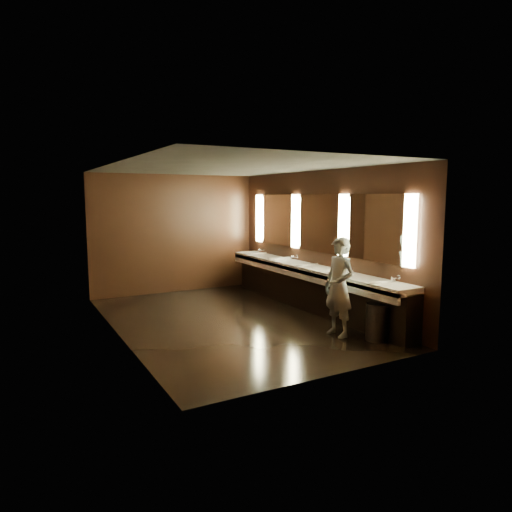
{
  "coord_description": "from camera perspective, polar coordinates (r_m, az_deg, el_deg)",
  "views": [
    {
      "loc": [
        -3.54,
        -7.44,
        2.28
      ],
      "look_at": [
        0.56,
        0.0,
        1.17
      ],
      "focal_mm": 32.0,
      "sensor_mm": 36.0,
      "label": 1
    }
  ],
  "objects": [
    {
      "name": "wall_right",
      "position": [
        9.31,
        7.81,
        1.95
      ],
      "size": [
        0.02,
        6.0,
        2.8
      ],
      "primitive_type": "cube",
      "color": "black",
      "rests_on": "floor"
    },
    {
      "name": "mirror_band",
      "position": [
        9.27,
        7.75,
        4.09
      ],
      "size": [
        0.06,
        5.03,
        1.15
      ],
      "color": "#FFF7B8",
      "rests_on": "wall_right"
    },
    {
      "name": "wall_back",
      "position": [
        11.05,
        -10.09,
        2.75
      ],
      "size": [
        4.0,
        0.02,
        2.8
      ],
      "primitive_type": "cube",
      "color": "black",
      "rests_on": "floor"
    },
    {
      "name": "floor",
      "position": [
        8.54,
        -3.3,
        -8.05
      ],
      "size": [
        6.0,
        6.0,
        0.0
      ],
      "primitive_type": "plane",
      "color": "black",
      "rests_on": "ground"
    },
    {
      "name": "sink_counter",
      "position": [
        9.32,
        6.69,
        -3.65
      ],
      "size": [
        0.55,
        5.4,
        1.01
      ],
      "color": "black",
      "rests_on": "floor"
    },
    {
      "name": "wall_front",
      "position": [
        5.74,
        9.63,
        -1.47
      ],
      "size": [
        4.0,
        0.02,
        2.8
      ],
      "primitive_type": "cube",
      "color": "black",
      "rests_on": "floor"
    },
    {
      "name": "ceiling",
      "position": [
        8.25,
        -3.45,
        11.04
      ],
      "size": [
        4.0,
        6.0,
        0.02
      ],
      "primitive_type": "cube",
      "color": "#2D2D2B",
      "rests_on": "wall_back"
    },
    {
      "name": "wall_left",
      "position": [
        7.64,
        -17.03,
        0.51
      ],
      "size": [
        0.02,
        6.0,
        2.8
      ],
      "primitive_type": "cube",
      "color": "black",
      "rests_on": "floor"
    },
    {
      "name": "person",
      "position": [
        7.58,
        10.35,
        -3.82
      ],
      "size": [
        0.44,
        0.63,
        1.63
      ],
      "primitive_type": "imported",
      "rotation": [
        0.0,
        0.0,
        -1.48
      ],
      "color": "#90B8D7",
      "rests_on": "floor"
    },
    {
      "name": "trash_bin",
      "position": [
        7.59,
        14.99,
        -7.95
      ],
      "size": [
        0.5,
        0.5,
        0.6
      ],
      "primitive_type": "cylinder",
      "rotation": [
        0.0,
        0.0,
        -0.39
      ],
      "color": "black",
      "rests_on": "floor"
    }
  ]
}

